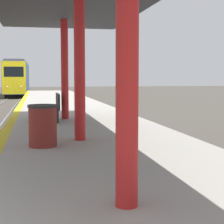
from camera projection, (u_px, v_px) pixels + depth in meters
train at (18, 78)px, 51.34m from camera, size 2.75×18.07×4.64m
trash_bin at (43, 126)px, 7.88m from camera, size 0.62×0.62×0.89m
bench at (54, 107)px, 12.53m from camera, size 0.44×1.52×0.92m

